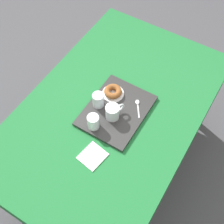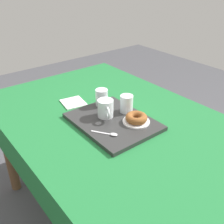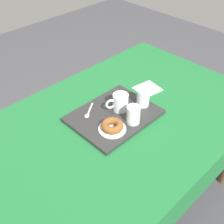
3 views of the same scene
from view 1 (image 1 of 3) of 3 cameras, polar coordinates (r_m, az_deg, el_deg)
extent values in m
plane|color=#47474C|center=(2.44, 0.05, -8.95)|extent=(6.00, 6.00, 0.00)
cube|color=#1E6B33|center=(1.81, 0.06, 0.31)|extent=(1.54, 0.97, 0.04)
cube|color=#1E6B33|center=(2.07, -11.44, 4.77)|extent=(1.54, 0.01, 0.14)
cube|color=#1E6B33|center=(1.81, 13.30, -7.92)|extent=(1.54, 0.01, 0.14)
cube|color=#1E6B33|center=(2.33, 10.15, 12.56)|extent=(0.01, 0.97, 0.14)
cylinder|color=brown|center=(2.59, 0.43, 10.35)|extent=(0.06, 0.06, 0.69)
cylinder|color=brown|center=(2.10, -19.71, -13.82)|extent=(0.06, 0.06, 0.69)
cylinder|color=brown|center=(2.42, 16.57, 2.85)|extent=(0.06, 0.06, 0.69)
cube|color=#2D2D2D|center=(1.78, 0.80, 0.27)|extent=(0.42, 0.33, 0.02)
cylinder|color=white|center=(1.70, 0.07, -0.04)|extent=(0.08, 0.08, 0.09)
cylinder|color=maroon|center=(1.71, 0.07, -0.19)|extent=(0.07, 0.07, 0.06)
torus|color=white|center=(1.72, 1.52, 0.83)|extent=(0.06, 0.03, 0.06)
cylinder|color=white|center=(1.75, -2.59, 2.27)|extent=(0.07, 0.07, 0.09)
cylinder|color=silver|center=(1.77, -2.57, 1.96)|extent=(0.06, 0.06, 0.05)
cylinder|color=white|center=(1.67, -3.51, -1.84)|extent=(0.07, 0.07, 0.09)
cylinder|color=silver|center=(1.68, -3.49, -1.99)|extent=(0.06, 0.06, 0.07)
cylinder|color=white|center=(1.83, 0.18, 3.47)|extent=(0.13, 0.13, 0.01)
torus|color=brown|center=(1.81, 0.18, 3.87)|extent=(0.11, 0.11, 0.04)
cube|color=silver|center=(1.77, 4.94, 0.20)|extent=(0.08, 0.06, 0.00)
ellipsoid|color=silver|center=(1.80, 4.77, 1.86)|extent=(0.04, 0.04, 0.01)
cube|color=white|center=(1.65, -3.64, -8.21)|extent=(0.15, 0.14, 0.01)
camera|label=2|loc=(1.91, 37.18, 21.52)|focal=42.56mm
camera|label=3|loc=(2.15, -8.33, 41.56)|focal=46.36mm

